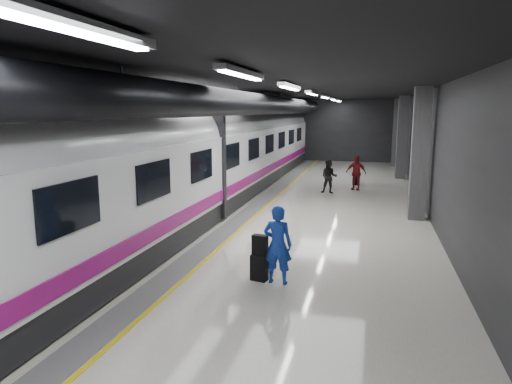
% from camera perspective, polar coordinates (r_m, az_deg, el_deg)
% --- Properties ---
extents(ground, '(40.00, 40.00, 0.00)m').
position_cam_1_polar(ground, '(15.10, 2.47, -4.09)').
color(ground, silver).
rests_on(ground, ground).
extents(platform_hall, '(10.02, 40.02, 4.51)m').
position_cam_1_polar(platform_hall, '(15.63, 2.26, 9.50)').
color(platform_hall, black).
rests_on(platform_hall, ground).
extents(train, '(3.05, 38.00, 4.05)m').
position_cam_1_polar(train, '(15.71, -9.17, 4.02)').
color(train, black).
rests_on(train, ground).
extents(traveler_main, '(0.64, 0.43, 1.73)m').
position_cam_1_polar(traveler_main, '(9.89, 2.72, -6.59)').
color(traveler_main, blue).
rests_on(traveler_main, ground).
extents(suitcase_main, '(0.40, 0.31, 0.58)m').
position_cam_1_polar(suitcase_main, '(10.20, 0.42, -9.43)').
color(suitcase_main, black).
rests_on(suitcase_main, ground).
extents(shoulder_bag, '(0.36, 0.23, 0.45)m').
position_cam_1_polar(shoulder_bag, '(10.07, 0.49, -6.61)').
color(shoulder_bag, black).
rests_on(shoulder_bag, suitcase_main).
extents(traveler_far_a, '(0.74, 0.58, 1.52)m').
position_cam_1_polar(traveler_far_a, '(20.87, 9.13, 1.89)').
color(traveler_far_a, black).
rests_on(traveler_far_a, ground).
extents(traveler_far_b, '(1.03, 0.62, 1.64)m').
position_cam_1_polar(traveler_far_b, '(22.07, 12.38, 2.39)').
color(traveler_far_b, maroon).
rests_on(traveler_far_b, ground).
extents(suitcase_far, '(0.36, 0.25, 0.50)m').
position_cam_1_polar(suitcase_far, '(23.55, 12.41, 1.45)').
color(suitcase_far, black).
rests_on(suitcase_far, ground).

